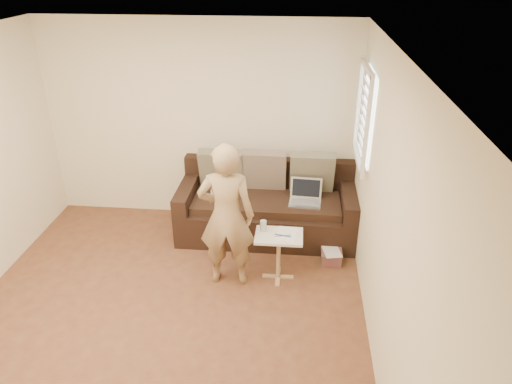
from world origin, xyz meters
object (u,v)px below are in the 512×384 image
Objects in this scene: laptop_silver at (305,204)px; drinking_glass at (263,226)px; sofa at (267,204)px; laptop_white at (224,198)px; person at (226,216)px; striped_box at (331,257)px; side_table at (278,257)px.

drinking_glass reaches higher than laptop_silver.
sofa is 18.33× the size of drinking_glass.
laptop_white is 1.01m from person.
laptop_silver is 3.20× the size of drinking_glass.
sofa is 9.05× the size of striped_box.
person reaches higher than sofa.
striped_box is at bearing 30.04° from side_table.
sofa is at bearing 144.44° from striped_box.
sofa is at bearing -0.43° from laptop_white.
striped_box is (0.80, -0.58, -0.35)m from sofa.
laptop_silver is (0.47, -0.13, 0.10)m from sofa.
striped_box is (0.33, -0.45, -0.44)m from laptop_silver.
drinking_glass is (0.56, -0.79, 0.10)m from laptop_white.
drinking_glass is (-0.45, -0.73, 0.10)m from laptop_silver.
laptop_silver is 1.14× the size of laptop_white.
person is 2.90× the size of side_table.
person is 0.77m from side_table.
drinking_glass reaches higher than striped_box.
striped_box is at bearing -160.62° from person.
drinking_glass is 0.49× the size of striped_box.
laptop_silver is 0.86m from drinking_glass.
side_table is (0.20, -0.93, -0.14)m from sofa.
side_table is at bearing -149.96° from striped_box.
person is at bearing -170.16° from side_table.
laptop_white is at bearing 159.21° from striped_box.
laptop_silver is 0.71m from striped_box.
person is at bearing -155.69° from drinking_glass.
laptop_white is at bearing 130.42° from side_table.
laptop_silver reaches higher than striped_box.
laptop_silver is at bearing -15.05° from sofa.
laptop_white is 1.50m from striped_box.
sofa is 0.50m from laptop_silver.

